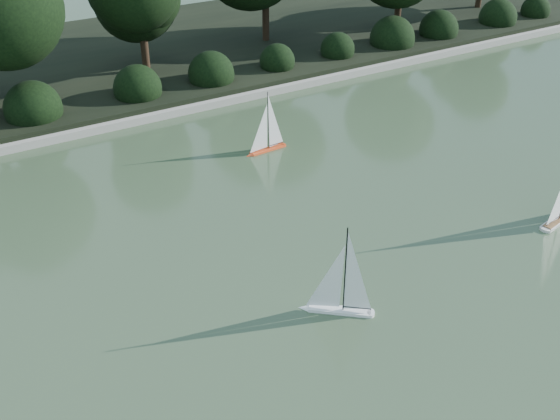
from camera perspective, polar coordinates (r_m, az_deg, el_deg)
name	(u,v)px	position (r m, az deg, el deg)	size (l,w,h in m)	color
ground	(390,347)	(9.94, 8.89, -10.91)	(80.00, 80.00, 0.00)	#304529
pond_coping	(146,117)	(16.66, -10.86, 7.43)	(40.00, 0.35, 0.18)	gray
far_bank	(91,65)	(20.22, -15.10, 11.30)	(40.00, 8.00, 0.30)	black
shrub_hedge	(130,90)	(17.32, -12.08, 9.50)	(29.10, 1.10, 1.10)	black
sailboat_white_a	(335,298)	(10.29, 4.46, -7.13)	(0.96, 0.83, 1.54)	white
sailboat_orange	(265,142)	(14.85, -1.26, 5.55)	(1.01, 0.22, 1.37)	#F84E21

